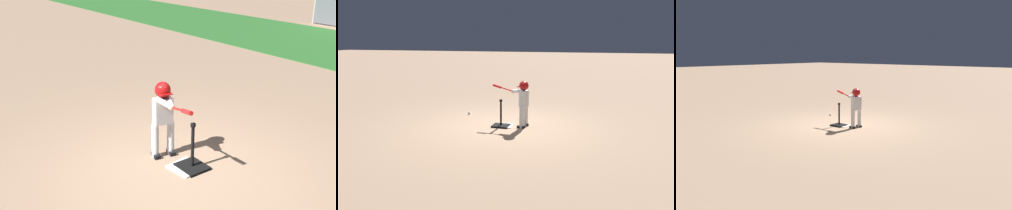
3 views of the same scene
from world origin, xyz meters
The scene contains 5 objects.
ground_plane centered at (0.00, 0.00, 0.00)m, with size 90.00×90.00×0.00m, color #93755B.
home_plate centered at (0.01, 0.08, 0.01)m, with size 0.44×0.44×0.02m, color white.
batting_tee centered at (0.06, 0.14, 0.10)m, with size 0.43×0.38×0.71m.
batter_child centered at (-0.48, 0.02, 0.76)m, with size 1.01×0.39×1.20m.
baseball centered at (1.40, -0.92, 0.04)m, with size 0.07×0.07×0.07m, color white.
Camera 2 is at (-2.40, 7.97, 2.25)m, focal length 35.00 mm.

